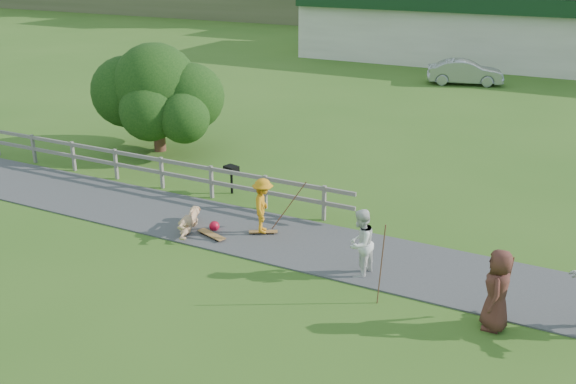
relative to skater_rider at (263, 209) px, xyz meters
The scene contains 17 objects.
ground 1.96m from the skater_rider, 119.79° to the right, with size 260.00×260.00×0.00m, color #335F1B.
path 1.18m from the skater_rider, behind, with size 34.00×3.00×0.04m, color #3C3D3F.
fence 5.78m from the skater_rider, 162.45° to the left, with size 15.05×0.10×1.10m.
strip_mall 33.57m from the skater_rider, 84.68° to the left, with size 32.50×10.75×5.10m.
skater_rider is the anchor object (origin of this frame).
skater_fallen 2.18m from the skater_rider, 159.21° to the right, with size 1.77×0.42×0.65m, color tan.
spectator_a 3.47m from the skater_rider, 17.21° to the right, with size 0.86×0.67×1.76m, color silver.
spectator_c 7.00m from the skater_rider, 15.80° to the right, with size 0.90×0.58×1.84m, color #502720.
car_silver 24.05m from the skater_rider, 89.36° to the left, with size 1.52×4.36×1.44m, color #929599.
tree 9.26m from the skater_rider, 145.97° to the left, with size 5.37×5.37×3.83m, color black, non-canonical shape.
bbq 3.50m from the skater_rider, 136.58° to the left, with size 0.44×0.34×0.96m, color black, non-canonical shape.
longboard_rider 0.75m from the skater_rider, ahead, with size 0.81×0.20×0.09m, color olive, non-canonical shape.
longboard_fallen 1.64m from the skater_rider, 144.32° to the right, with size 1.00×0.24×0.11m, color olive, non-canonical shape.
helmet 1.59m from the skater_rider, 163.73° to the right, with size 0.30×0.30×0.30m, color #B60A24.
pole_rider 0.75m from the skater_rider, 33.69° to the left, with size 0.03×0.03×2.00m, color brown.
pole_spec_left 4.71m from the skater_rider, 26.28° to the right, with size 0.03×0.03×2.00m, color brown.
pole_spec_right 7.14m from the skater_rider, 14.77° to the right, with size 0.03×0.03×1.71m, color brown.
Camera 1 is at (9.10, -12.94, 7.71)m, focal length 40.00 mm.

